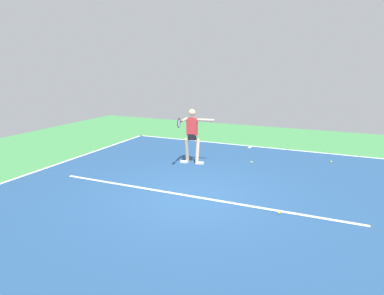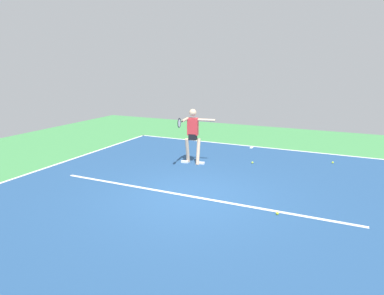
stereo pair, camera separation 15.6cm
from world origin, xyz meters
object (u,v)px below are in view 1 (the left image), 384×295
at_px(tennis_player, 192,132).
at_px(tennis_ball_near_service_line, 331,162).
at_px(tennis_ball_near_player, 251,162).
at_px(tennis_ball_centre_court, 279,213).

height_order(tennis_player, tennis_ball_near_service_line, tennis_player).
distance_m(tennis_player, tennis_ball_near_player, 2.23).
bearing_deg(tennis_player, tennis_ball_near_service_line, -164.24).
relative_size(tennis_ball_near_player, tennis_ball_centre_court, 1.00).
xyz_separation_m(tennis_player, tennis_ball_centre_court, (-3.32, 2.79, -1.02)).
bearing_deg(tennis_ball_centre_court, tennis_ball_near_player, -67.19).
height_order(tennis_player, tennis_ball_centre_court, tennis_player).
bearing_deg(tennis_ball_near_service_line, tennis_ball_near_player, 25.16).
relative_size(tennis_player, tennis_ball_near_player, 27.61).
xyz_separation_m(tennis_ball_near_player, tennis_ball_centre_court, (-1.53, 3.64, 0.00)).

